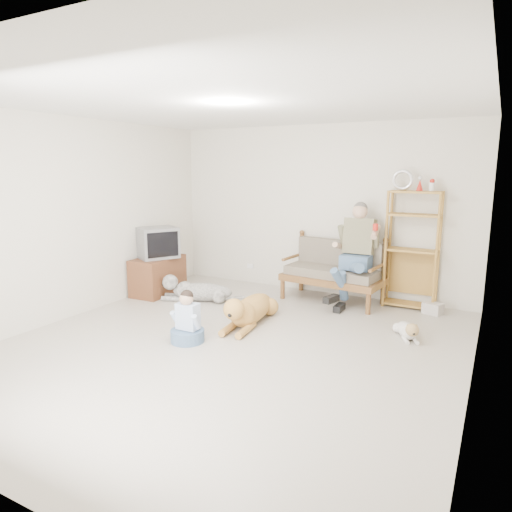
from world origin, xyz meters
The scene contains 16 objects.
floor centered at (0.00, 0.00, 0.00)m, with size 5.50×5.50×0.00m, color #B9B2A3.
ceiling centered at (0.00, 0.00, 2.70)m, with size 5.50×5.50×0.00m, color white.
wall_back centered at (0.00, 2.75, 1.35)m, with size 5.00×5.00×0.00m, color beige.
wall_left centered at (-2.50, 0.00, 1.35)m, with size 5.50×5.50×0.00m, color beige.
wall_right centered at (2.50, 0.00, 1.35)m, with size 5.50×5.50×0.00m, color beige.
loveseat centered at (0.42, 2.37, 0.49)m, with size 1.56×0.85×0.95m.
man centered at (0.77, 2.16, 0.70)m, with size 0.58×0.83×1.35m.
etagere centered at (1.52, 2.55, 0.88)m, with size 0.76×0.33×2.00m.
book_stack centered at (1.89, 2.38, 0.08)m, with size 0.25×0.18×0.16m, color silver.
tv_stand centered at (-2.23, 1.38, 0.30)m, with size 0.53×0.92×0.60m.
crt_tv centered at (-2.19, 1.38, 0.85)m, with size 0.70×0.74×0.49m.
wall_outlet centered at (-1.25, 2.73, 0.30)m, with size 0.12×0.02×0.08m, color silver.
golden_retriever centered at (-0.20, 0.79, 0.19)m, with size 0.49×1.53×0.47m.
shaggy_dog centered at (-1.45, 1.33, 0.16)m, with size 1.26×0.64×0.40m.
terrier centered at (1.75, 1.23, 0.10)m, with size 0.37×0.60×0.24m.
child centered at (-0.53, -0.10, 0.23)m, with size 0.40×0.40×0.63m.
Camera 1 is at (2.61, -4.22, 2.02)m, focal length 32.00 mm.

